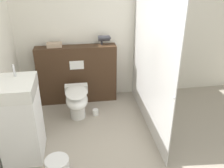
{
  "coord_description": "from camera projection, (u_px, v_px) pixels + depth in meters",
  "views": [
    {
      "loc": [
        -0.4,
        -1.77,
        2.18
      ],
      "look_at": [
        0.05,
        1.29,
        0.63
      ],
      "focal_mm": 40.0,
      "sensor_mm": 36.0,
      "label": 1
    }
  ],
  "objects": [
    {
      "name": "toilet",
      "position": [
        77.0,
        101.0,
        3.68
      ],
      "size": [
        0.35,
        0.57,
        0.49
      ],
      "color": "white",
      "rests_on": "ground_plane"
    },
    {
      "name": "wall_back",
      "position": [
        101.0,
        24.0,
        3.97
      ],
      "size": [
        8.0,
        0.06,
        2.5
      ],
      "color": "silver",
      "rests_on": "ground_plane"
    },
    {
      "name": "folded_towel",
      "position": [
        54.0,
        45.0,
        3.84
      ],
      "size": [
        0.23,
        0.12,
        0.07
      ],
      "color": "tan",
      "rests_on": "partition_panel"
    },
    {
      "name": "hair_drier",
      "position": [
        104.0,
        38.0,
        3.92
      ],
      "size": [
        0.21,
        0.09,
        0.15
      ],
      "color": "#2D2D33",
      "rests_on": "partition_panel"
    },
    {
      "name": "waste_bin",
      "position": [
        58.0,
        168.0,
        2.75
      ],
      "size": [
        0.27,
        0.27,
        0.24
      ],
      "color": "silver",
      "rests_on": "ground_plane"
    },
    {
      "name": "sink_vanity",
      "position": [
        20.0,
        120.0,
        2.9
      ],
      "size": [
        0.45,
        0.52,
        1.14
      ],
      "color": "white",
      "rests_on": "ground_plane"
    },
    {
      "name": "spare_toilet_roll",
      "position": [
        96.0,
        112.0,
        3.89
      ],
      "size": [
        0.09,
        0.09,
        0.09
      ],
      "color": "white",
      "rests_on": "ground_plane"
    },
    {
      "name": "partition_panel",
      "position": [
        77.0,
        74.0,
        4.1
      ],
      "size": [
        1.28,
        0.23,
        0.96
      ],
      "color": "#3D2819",
      "rests_on": "ground_plane"
    },
    {
      "name": "shower_glass",
      "position": [
        150.0,
        62.0,
        3.32
      ],
      "size": [
        0.04,
        1.87,
        1.92
      ],
      "color": "silver",
      "rests_on": "ground_plane"
    }
  ]
}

